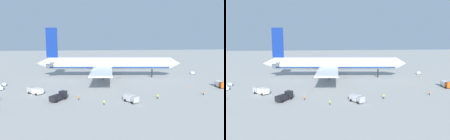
{
  "view_description": "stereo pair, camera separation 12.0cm",
  "coord_description": "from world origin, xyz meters",
  "views": [
    {
      "loc": [
        -14.82,
        -113.83,
        20.41
      ],
      "look_at": [
        1.23,
        -0.3,
        4.08
      ],
      "focal_mm": 34.23,
      "sensor_mm": 36.0,
      "label": 1
    },
    {
      "loc": [
        -14.7,
        -113.84,
        20.41
      ],
      "look_at": [
        1.23,
        -0.3,
        4.08
      ],
      "focal_mm": 34.23,
      "sensor_mm": 36.0,
      "label": 2
    }
  ],
  "objects": [
    {
      "name": "service_truck_4",
      "position": [
        -32.6,
        -31.83,
        1.37
      ],
      "size": [
        6.55,
        6.14,
        2.48
      ],
      "color": "#999EA5",
      "rests_on": "ground"
    },
    {
      "name": "traffic_cone_2",
      "position": [
        32.5,
        -28.13,
        0.28
      ],
      "size": [
        0.36,
        0.36,
        0.55
      ],
      "primitive_type": "cone",
      "color": "orange",
      "rests_on": "ground"
    },
    {
      "name": "service_truck_0",
      "position": [
        -22.81,
        -42.01,
        1.41
      ],
      "size": [
        5.72,
        6.84,
        2.84
      ],
      "color": "black",
      "rests_on": "ground"
    },
    {
      "name": "ground_worker_4",
      "position": [
        -8.22,
        -49.26,
        0.82
      ],
      "size": [
        0.57,
        0.57,
        1.63
      ],
      "color": "navy",
      "rests_on": "ground"
    },
    {
      "name": "traffic_cone_3",
      "position": [
        44.63,
        -17.03,
        0.28
      ],
      "size": [
        0.36,
        0.36,
        0.55
      ],
      "primitive_type": "cone",
      "color": "orange",
      "rests_on": "ground"
    },
    {
      "name": "traffic_cone_0",
      "position": [
        -39.5,
        -17.79,
        0.28
      ],
      "size": [
        0.36,
        0.36,
        0.55
      ],
      "primitive_type": "cone",
      "color": "orange",
      "rests_on": "ground"
    },
    {
      "name": "service_truck_5",
      "position": [
        43.84,
        -31.51,
        1.51
      ],
      "size": [
        3.1,
        5.97,
        2.81
      ],
      "color": "#BF4C14",
      "rests_on": "ground"
    },
    {
      "name": "traffic_cone_1",
      "position": [
        31.43,
        -27.53,
        0.28
      ],
      "size": [
        0.36,
        0.36,
        0.55
      ],
      "primitive_type": "cone",
      "color": "orange",
      "rests_on": "ground"
    },
    {
      "name": "ground_worker_0",
      "position": [
        29.6,
        -42.24,
        0.85
      ],
      "size": [
        0.51,
        0.51,
        1.67
      ],
      "color": "black",
      "rests_on": "ground"
    },
    {
      "name": "baggage_cart_1",
      "position": [
        -49.39,
        -15.16,
        0.77
      ],
      "size": [
        2.48,
        2.95,
        1.4
      ],
      "color": "#26598C",
      "rests_on": "ground"
    },
    {
      "name": "ground_plane",
      "position": [
        0.0,
        0.0,
        0.0
      ],
      "size": [
        600.0,
        600.0,
        0.0
      ],
      "primitive_type": "plane",
      "color": "#9E9E99"
    },
    {
      "name": "ground_worker_1",
      "position": [
        11.08,
        -44.69,
        0.86
      ],
      "size": [
        0.52,
        0.52,
        1.7
      ],
      "color": "black",
      "rests_on": "ground"
    },
    {
      "name": "airliner",
      "position": [
        -1.38,
        0.07,
        7.51
      ],
      "size": [
        77.67,
        74.83,
        26.74
      ],
      "color": "silver",
      "rests_on": "ground"
    },
    {
      "name": "baggage_cart_0",
      "position": [
        50.5,
        4.17,
        0.79
      ],
      "size": [
        3.14,
        2.13,
        1.44
      ],
      "color": "#595B60",
      "rests_on": "ground"
    },
    {
      "name": "service_truck_1",
      "position": [
        0.89,
        -47.32,
        1.41
      ],
      "size": [
        4.56,
        5.79,
        2.47
      ],
      "color": "#999EA5",
      "rests_on": "ground"
    },
    {
      "name": "ground_worker_2",
      "position": [
        -16.25,
        -42.75,
        0.89
      ],
      "size": [
        0.56,
        0.56,
        1.74
      ],
      "color": "#3F3F47",
      "rests_on": "ground"
    }
  ]
}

